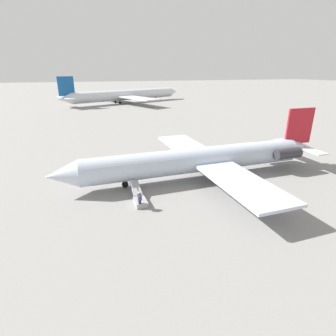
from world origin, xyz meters
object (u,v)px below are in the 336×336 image
at_px(airplane_main, 206,159).
at_px(passenger, 140,199).
at_px(airplane_taxiing_distant, 125,95).
at_px(boarding_stairs, 139,199).

bearing_deg(airplane_main, passenger, 29.11).
relative_size(airplane_taxiing_distant, boarding_stairs, 12.66).
distance_m(airplane_main, boarding_stairs, 10.05).
distance_m(airplane_taxiing_distant, passenger, 85.84).
height_order(airplane_taxiing_distant, boarding_stairs, airplane_taxiing_distant).
distance_m(airplane_taxiing_distant, boarding_stairs, 84.64).
relative_size(boarding_stairs, passenger, 2.32).
height_order(airplane_main, boarding_stairs, airplane_main).
height_order(airplane_main, airplane_taxiing_distant, airplane_taxiing_distant).
height_order(boarding_stairs, passenger, boarding_stairs).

